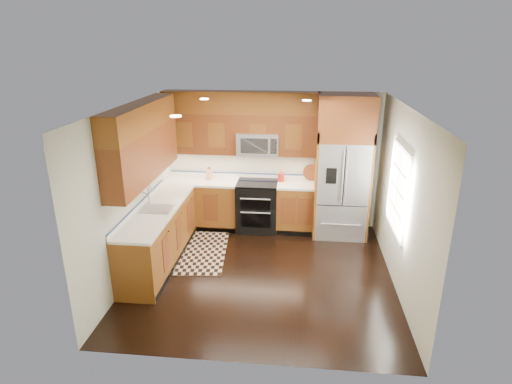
# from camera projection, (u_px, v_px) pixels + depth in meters

# --- Properties ---
(ground) EXTENTS (4.00, 4.00, 0.00)m
(ground) POSITION_uv_depth(u_px,v_px,m) (262.00, 273.00, 6.73)
(ground) COLOR black
(ground) RESTS_ON ground
(wall_back) EXTENTS (4.00, 0.02, 2.60)m
(wall_back) POSITION_uv_depth(u_px,v_px,m) (272.00, 160.00, 8.17)
(wall_back) COLOR #B8BCA9
(wall_back) RESTS_ON ground
(wall_left) EXTENTS (0.02, 4.00, 2.60)m
(wall_left) POSITION_uv_depth(u_px,v_px,m) (132.00, 191.00, 6.49)
(wall_left) COLOR #B8BCA9
(wall_left) RESTS_ON ground
(wall_right) EXTENTS (0.02, 4.00, 2.60)m
(wall_right) POSITION_uv_depth(u_px,v_px,m) (402.00, 201.00, 6.10)
(wall_right) COLOR #B8BCA9
(wall_right) RESTS_ON ground
(window) EXTENTS (0.04, 1.10, 1.30)m
(window) POSITION_uv_depth(u_px,v_px,m) (398.00, 190.00, 6.25)
(window) COLOR white
(window) RESTS_ON ground
(base_cabinets) EXTENTS (2.85, 3.00, 0.90)m
(base_cabinets) POSITION_uv_depth(u_px,v_px,m) (198.00, 221.00, 7.54)
(base_cabinets) COLOR brown
(base_cabinets) RESTS_ON ground
(countertop) EXTENTS (2.86, 3.01, 0.04)m
(countertop) POSITION_uv_depth(u_px,v_px,m) (206.00, 194.00, 7.48)
(countertop) COLOR white
(countertop) RESTS_ON base_cabinets
(upper_cabinets) EXTENTS (2.85, 3.00, 1.15)m
(upper_cabinets) POSITION_uv_depth(u_px,v_px,m) (201.00, 131.00, 7.18)
(upper_cabinets) COLOR maroon
(upper_cabinets) RESTS_ON ground
(range) EXTENTS (0.76, 0.67, 0.95)m
(range) POSITION_uv_depth(u_px,v_px,m) (257.00, 206.00, 8.16)
(range) COLOR black
(range) RESTS_ON ground
(microwave) EXTENTS (0.76, 0.40, 0.42)m
(microwave) POSITION_uv_depth(u_px,v_px,m) (258.00, 144.00, 7.88)
(microwave) COLOR #B2B2B7
(microwave) RESTS_ON ground
(refrigerator) EXTENTS (0.98, 0.75, 2.60)m
(refrigerator) POSITION_uv_depth(u_px,v_px,m) (343.00, 167.00, 7.69)
(refrigerator) COLOR #B2B2B7
(refrigerator) RESTS_ON ground
(sink_faucet) EXTENTS (0.54, 0.44, 0.37)m
(sink_faucet) POSITION_uv_depth(u_px,v_px,m) (155.00, 205.00, 6.78)
(sink_faucet) COLOR #B2B2B7
(sink_faucet) RESTS_ON countertop
(rug) EXTENTS (1.14, 1.75, 0.01)m
(rug) POSITION_uv_depth(u_px,v_px,m) (197.00, 251.00, 7.43)
(rug) COLOR black
(rug) RESTS_ON ground
(knife_block) EXTENTS (0.11, 0.14, 0.24)m
(knife_block) POSITION_uv_depth(u_px,v_px,m) (209.00, 174.00, 8.17)
(knife_block) COLOR tan
(knife_block) RESTS_ON countertop
(utensil_crock) EXTENTS (0.14, 0.14, 0.34)m
(utensil_crock) POSITION_uv_depth(u_px,v_px,m) (281.00, 176.00, 8.04)
(utensil_crock) COLOR #9F1A13
(utensil_crock) RESTS_ON countertop
(cutting_board) EXTENTS (0.39, 0.39, 0.02)m
(cutting_board) POSITION_uv_depth(u_px,v_px,m) (311.00, 180.00, 8.15)
(cutting_board) COLOR maroon
(cutting_board) RESTS_ON countertop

